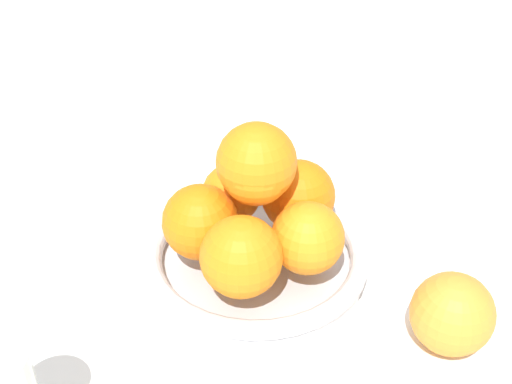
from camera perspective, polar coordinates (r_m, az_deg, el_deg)
ground_plane at (r=0.78m, az=0.00°, el=-6.64°), size 4.00×4.00×0.00m
fruit_bowl at (r=0.77m, az=0.00°, el=-5.52°), size 0.24×0.24×0.04m
orange_pile at (r=0.72m, az=0.00°, el=-1.23°), size 0.19×0.19×0.14m
stray_orange at (r=0.71m, az=15.42°, el=-9.38°), size 0.08×0.08×0.08m
napkin_folded at (r=0.93m, az=-17.29°, el=-0.27°), size 0.20×0.20×0.01m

